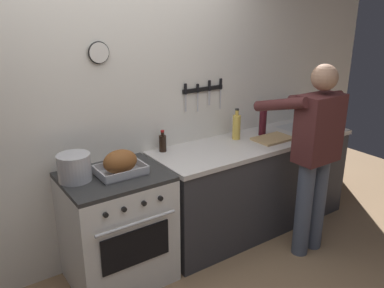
% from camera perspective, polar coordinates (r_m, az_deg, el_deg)
% --- Properties ---
extents(wall_back, '(6.00, 0.13, 2.60)m').
position_cam_1_polar(wall_back, '(3.28, -10.64, 5.06)').
color(wall_back, white).
rests_on(wall_back, ground).
extents(counter_block, '(2.03, 0.65, 0.90)m').
position_cam_1_polar(counter_block, '(3.92, 8.81, -5.53)').
color(counter_block, '#38383D').
rests_on(counter_block, ground).
extents(stove, '(0.76, 0.67, 0.90)m').
position_cam_1_polar(stove, '(3.21, -10.60, -11.75)').
color(stove, white).
rests_on(stove, ground).
extents(person_cook, '(0.51, 0.63, 1.66)m').
position_cam_1_polar(person_cook, '(3.46, 17.13, -0.76)').
color(person_cook, '#4C566B').
rests_on(person_cook, ground).
extents(roasting_pan, '(0.35, 0.26, 0.19)m').
position_cam_1_polar(roasting_pan, '(2.98, -10.22, -2.73)').
color(roasting_pan, '#B7B7BC').
rests_on(roasting_pan, stove).
extents(stock_pot, '(0.24, 0.24, 0.20)m').
position_cam_1_polar(stock_pot, '(2.95, -16.49, -3.24)').
color(stock_pot, '#B7B7BC').
rests_on(stock_pot, stove).
extents(cutting_board, '(0.36, 0.24, 0.02)m').
position_cam_1_polar(cutting_board, '(3.78, 11.51, 0.75)').
color(cutting_board, tan).
rests_on(cutting_board, counter_block).
extents(bottle_wine_red, '(0.07, 0.07, 0.32)m').
position_cam_1_polar(bottle_wine_red, '(3.87, 10.09, 3.19)').
color(bottle_wine_red, '#47141E').
rests_on(bottle_wine_red, counter_block).
extents(bottle_cooking_oil, '(0.07, 0.07, 0.29)m').
position_cam_1_polar(bottle_cooking_oil, '(3.72, 6.38, 2.52)').
color(bottle_cooking_oil, gold).
rests_on(bottle_cooking_oil, counter_block).
extents(bottle_soy_sauce, '(0.06, 0.06, 0.19)m').
position_cam_1_polar(bottle_soy_sauce, '(3.40, -4.22, 0.18)').
color(bottle_soy_sauce, black).
rests_on(bottle_soy_sauce, counter_block).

